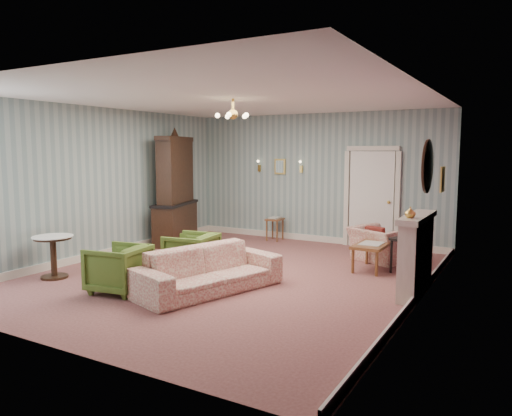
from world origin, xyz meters
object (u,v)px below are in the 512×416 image
Objects in this scene: fireplace at (416,254)px; pedestal_table at (54,257)px; olive_chair_c at (192,252)px; sofa_chintz at (209,262)px; dresser at (175,187)px; wingback_chair at (380,239)px; side_table_black at (405,256)px; olive_chair_b at (191,252)px; coffee_table at (372,257)px; olive_chair_a at (119,266)px.

fireplace reaches higher than pedestal_table.
olive_chair_c is 0.49× the size of fireplace.
sofa_chintz is 0.89× the size of dresser.
wingback_chair is 1.40× the size of pedestal_table.
side_table_black is at bearing 100.39° from olive_chair_c.
olive_chair_c is (-0.09, 0.12, -0.04)m from olive_chair_b.
side_table_black is (0.56, 0.04, 0.07)m from coffee_table.
dresser reaches higher than side_table_black.
coffee_table is (0.06, -0.75, -0.20)m from wingback_chair.
olive_chair_b is at bearing -145.12° from coffee_table.
fireplace is (2.67, 1.38, 0.14)m from sofa_chintz.
olive_chair_c is 3.12m from coffee_table.
fireplace is at bearing -48.49° from coffee_table.
olive_chair_c is at bearing 40.17° from pedestal_table.
olive_chair_b is at bearing 159.61° from olive_chair_a.
pedestal_table is (-1.51, 0.05, -0.04)m from olive_chair_a.
olive_chair_c is at bearing 163.84° from olive_chair_a.
coffee_table is 1.31× the size of pedestal_table.
wingback_chair is 0.70× the size of fireplace.
coffee_table is 5.34m from pedestal_table.
olive_chair_c is at bearing -151.49° from olive_chair_b.
wingback_chair is at bearing 41.85° from pedestal_table.
coffee_table is (1.71, 2.47, -0.20)m from sofa_chintz.
wingback_chair is 5.76m from pedestal_table.
fireplace is 1.52× the size of coffee_table.
side_table_black is at bearing 32.56° from pedestal_table.
dresser is 5.71m from fireplace.
olive_chair_a is at bearing -136.85° from side_table_black.
wingback_chair is at bearing -9.58° from sofa_chintz.
olive_chair_b is at bearing 18.38° from olive_chair_c.
dresser is (-2.00, 2.05, 0.88)m from olive_chair_b.
sofa_chintz is 3.68× the size of side_table_black.
wingback_chair is 0.95m from side_table_black.
fireplace reaches higher than olive_chair_b.
olive_chair_c is 1.14× the size of side_table_black.
olive_chair_c is 2.86m from dresser.
wingback_chair is (2.50, 2.53, 0.05)m from olive_chair_b.
wingback_chair is 1.62× the size of side_table_black.
wingback_chair is (2.78, 3.90, 0.04)m from olive_chair_a.
sofa_chintz is at bearing -132.27° from side_table_black.
wingback_chair is (2.59, 2.40, 0.09)m from olive_chair_c.
side_table_black is at bearing 156.31° from wingback_chair.
sofa_chintz is (0.93, -0.81, 0.09)m from olive_chair_c.
olive_chair_a is 0.35× the size of sofa_chintz.
sofa_chintz is 1.59× the size of fireplace.
sofa_chintz reaches higher than wingback_chair.
fireplace reaches higher than olive_chair_c.
olive_chair_a is at bearing -19.12° from olive_chair_b.
fireplace is at bearing 109.95° from olive_chair_a.
fireplace is (3.80, 2.07, 0.19)m from olive_chair_a.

